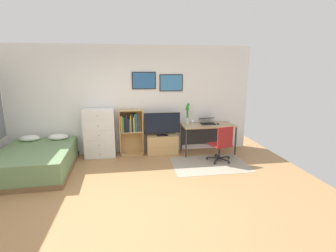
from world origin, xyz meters
TOP-DOWN VIEW (x-y plane):
  - ground_plane at (0.00, 0.00)m, footprint 7.20×7.20m
  - wall_back_with_posters at (0.01, 2.43)m, footprint 6.12×0.09m
  - area_rug at (1.71, 1.23)m, footprint 1.70×1.20m
  - bed at (-2.04, 1.39)m, footprint 1.50×2.01m
  - dresser at (-0.80, 2.15)m, footprint 0.73×0.46m
  - bookshelf at (-0.06, 2.22)m, footprint 0.58×0.30m
  - tv_stand at (0.74, 2.17)m, footprint 0.78×0.41m
  - television at (0.74, 2.15)m, footprint 0.90×0.16m
  - desk at (1.91, 2.13)m, footprint 1.33×0.64m
  - office_chair at (2.02, 1.34)m, footprint 0.58×0.57m
  - laptop at (1.92, 2.18)m, footprint 0.37×0.39m
  - computer_mouse at (2.16, 2.04)m, footprint 0.06×0.10m
  - bamboo_vase at (1.41, 2.24)m, footprint 0.10×0.10m
  - wine_glass at (1.47, 1.98)m, footprint 0.07×0.07m

SIDE VIEW (x-z plane):
  - ground_plane at x=0.00m, z-range 0.00..0.00m
  - area_rug at x=1.71m, z-range 0.00..0.01m
  - tv_stand at x=0.74m, z-range 0.00..0.48m
  - bed at x=-2.04m, z-range -0.06..0.57m
  - office_chair at x=2.02m, z-range 0.03..0.89m
  - dresser at x=-0.80m, z-range 0.00..1.19m
  - desk at x=1.91m, z-range 0.24..0.98m
  - bookshelf at x=-0.06m, z-range 0.11..1.26m
  - computer_mouse at x=2.16m, z-range 0.74..0.77m
  - television at x=0.74m, z-range 0.48..1.06m
  - laptop at x=1.92m, z-range 0.72..0.88m
  - wine_glass at x=1.47m, z-range 0.78..0.96m
  - bamboo_vase at x=1.41m, z-range 0.75..1.28m
  - wall_back_with_posters at x=0.01m, z-range 0.01..2.71m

